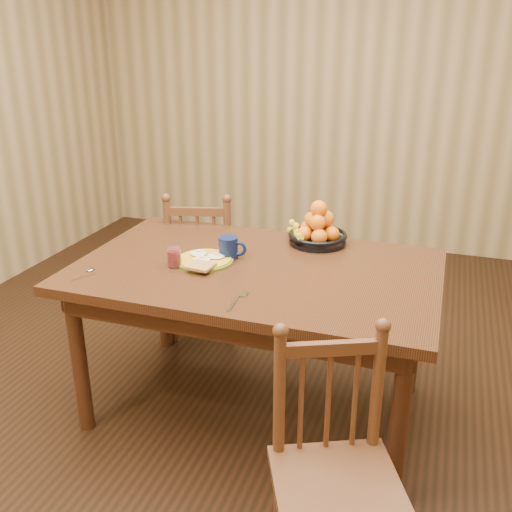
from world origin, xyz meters
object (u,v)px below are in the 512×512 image
(breakfast_plate, at_px, (204,260))
(fruit_bowl, at_px, (317,230))
(dining_table, at_px, (256,284))
(coffee_mug, at_px, (229,247))
(chair_near, at_px, (335,473))
(chair_far, at_px, (203,267))

(breakfast_plate, xyz_separation_m, fruit_bowl, (0.42, 0.41, 0.05))
(dining_table, bearing_deg, coffee_mug, 158.43)
(dining_table, bearing_deg, chair_near, -56.06)
(chair_far, height_order, coffee_mug, chair_far)
(chair_near, distance_m, breakfast_plate, 1.14)
(breakfast_plate, relative_size, coffee_mug, 2.18)
(dining_table, height_order, chair_near, chair_near)
(chair_far, distance_m, breakfast_plate, 0.78)
(breakfast_plate, distance_m, fruit_bowl, 0.59)
(chair_far, xyz_separation_m, chair_near, (1.07, -1.40, -0.01))
(chair_far, bearing_deg, breakfast_plate, 99.59)
(chair_far, height_order, chair_near, chair_far)
(chair_far, relative_size, coffee_mug, 6.65)
(breakfast_plate, xyz_separation_m, coffee_mug, (0.09, 0.09, 0.04))
(fruit_bowl, bearing_deg, dining_table, -115.98)
(coffee_mug, relative_size, fruit_bowl, 0.41)
(dining_table, height_order, fruit_bowl, fruit_bowl)
(chair_near, distance_m, fruit_bowl, 1.29)
(fruit_bowl, bearing_deg, coffee_mug, -136.23)
(dining_table, distance_m, chair_near, 0.99)
(chair_near, height_order, breakfast_plate, chair_near)
(dining_table, height_order, coffee_mug, coffee_mug)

